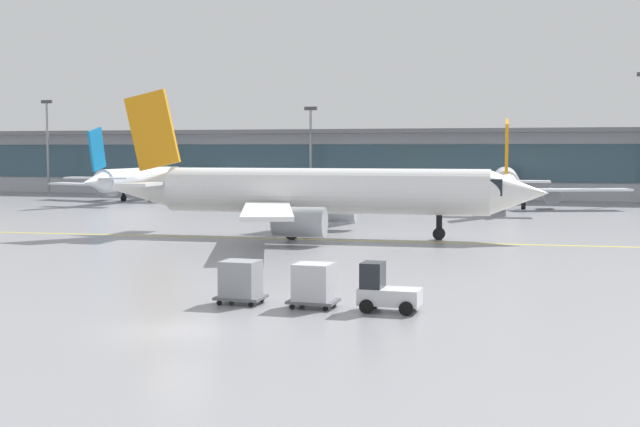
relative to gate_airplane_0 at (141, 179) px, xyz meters
name	(u,v)px	position (x,y,z in m)	size (l,w,h in m)	color
ground_plane	(178,330)	(41.36, -74.40, -2.85)	(400.00, 400.00, 0.00)	gray
taxiway_centreline_stripe	(318,240)	(36.79, -40.83, -2.85)	(110.00, 0.36, 0.01)	yellow
terminal_concourse	(474,163)	(41.36, 19.65, 2.07)	(188.09, 11.00, 9.60)	#B2B7BC
gate_airplane_0	(141,179)	(0.00, 0.00, 0.00)	(26.71, 28.66, 9.51)	silver
gate_airplane_1	(505,182)	(47.43, -0.92, 0.15)	(28.00, 30.24, 10.01)	silver
taxiing_regional_jet	(319,192)	(36.33, -38.86, 0.67)	(35.44, 32.88, 11.73)	white
baggage_tug	(385,291)	(48.10, -68.23, -1.96)	(2.60, 1.62, 2.10)	silver
cargo_dolly_lead	(313,284)	(44.91, -68.23, -1.80)	(2.10, 1.60, 1.94)	#595B60
cargo_dolly_trailing	(241,280)	(41.49, -68.23, -1.80)	(2.10, 1.60, 1.94)	#595B60
apron_light_mast_0	(48,143)	(-21.93, 11.61, 4.94)	(1.80, 0.36, 14.20)	gray
apron_light_mast_1	(311,148)	(19.43, 13.06, 4.19)	(1.80, 0.36, 12.72)	gray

